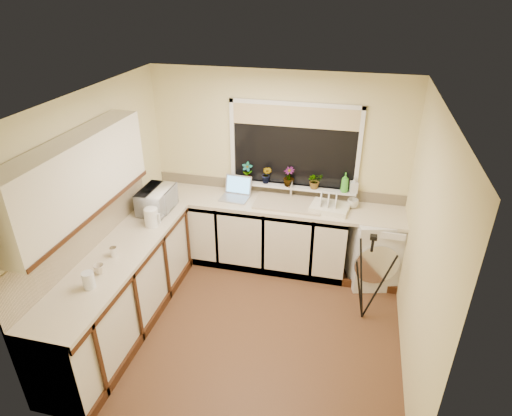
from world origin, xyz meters
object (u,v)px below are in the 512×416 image
object	(u,v)px
microwave	(157,200)
soap_bottle_clear	(354,185)
plant_b	(267,175)
cup_left	(99,269)
plant_d	(315,181)
dish_rack	(330,208)
steel_jar	(113,252)
washing_machine	(377,248)
soap_bottle_green	(345,183)
glass_jug	(89,280)
plant_c	(289,177)
cup_back	(353,203)
plant_a	(247,172)
laptop	(236,192)
tripod	(368,278)
kettle	(151,218)

from	to	relation	value
microwave	soap_bottle_clear	xyz separation A→B (m)	(2.25, 0.73, 0.11)
microwave	plant_b	size ratio (longest dim) A/B	2.13
cup_left	plant_d	bearing A→B (deg)	48.98
dish_rack	plant_b	world-z (taller)	plant_b
steel_jar	plant_b	bearing A→B (deg)	55.93
soap_bottle_clear	cup_left	bearing A→B (deg)	-137.90
washing_machine	soap_bottle_green	xyz separation A→B (m)	(-0.47, 0.23, 0.73)
glass_jug	steel_jar	bearing A→B (deg)	95.37
plant_c	cup_back	world-z (taller)	plant_c
plant_a	cup_back	size ratio (longest dim) A/B	1.89
plant_b	soap_bottle_clear	world-z (taller)	plant_b
laptop	soap_bottle_clear	xyz separation A→B (m)	(1.44, 0.16, 0.19)
washing_machine	glass_jug	xyz separation A→B (m)	(-2.57, -1.99, 0.53)
washing_machine	cup_left	world-z (taller)	cup_left
plant_a	soap_bottle_green	xyz separation A→B (m)	(1.22, -0.01, -0.01)
dish_rack	soap_bottle_green	size ratio (longest dim) A/B	1.79
tripod	cup_left	xyz separation A→B (m)	(-2.49, -1.02, 0.41)
laptop	kettle	world-z (taller)	laptop
steel_jar	plant_a	bearing A→B (deg)	61.77
washing_machine	dish_rack	world-z (taller)	dish_rack
laptop	dish_rack	xyz separation A→B (m)	(1.19, -0.09, -0.03)
plant_d	soap_bottle_green	distance (m)	0.36
soap_bottle_clear	cup_back	size ratio (longest dim) A/B	1.48
laptop	plant_d	world-z (taller)	plant_d
microwave	soap_bottle_green	xyz separation A→B (m)	(2.14, 0.72, 0.14)
tripod	plant_b	bearing A→B (deg)	146.23
glass_jug	cup_back	distance (m)	3.07
soap_bottle_green	kettle	bearing A→B (deg)	-152.34
tripod	microwave	size ratio (longest dim) A/B	2.14
dish_rack	soap_bottle_clear	distance (m)	0.42
plant_b	cup_back	world-z (taller)	plant_b
steel_jar	plant_a	world-z (taller)	plant_a
plant_a	plant_b	distance (m)	0.25
plant_a	washing_machine	bearing A→B (deg)	-8.18
plant_c	plant_d	world-z (taller)	plant_c
kettle	dish_rack	distance (m)	2.08
laptop	cup_back	size ratio (longest dim) A/B	2.65
plant_a	cup_left	xyz separation A→B (m)	(-0.91, -2.03, -0.23)
glass_jug	plant_b	distance (m)	2.52
kettle	cup_back	distance (m)	2.37
plant_d	soap_bottle_clear	size ratio (longest dim) A/B	1.01
steel_jar	soap_bottle_green	world-z (taller)	soap_bottle_green
kettle	tripod	xyz separation A→B (m)	(2.40, 0.08, -0.47)
tripod	glass_jug	bearing A→B (deg)	-149.80
cup_back	plant_b	bearing A→B (deg)	173.39
plant_c	plant_d	size ratio (longest dim) A/B	1.19
dish_rack	microwave	distance (m)	2.06
plant_a	plant_d	bearing A→B (deg)	0.52
laptop	soap_bottle_clear	world-z (taller)	soap_bottle_clear
glass_jug	plant_a	xyz separation A→B (m)	(0.88, 2.23, 0.20)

